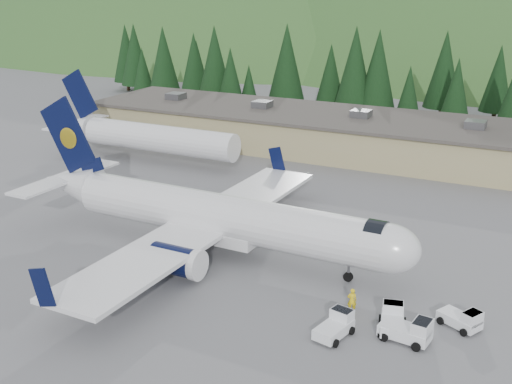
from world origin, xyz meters
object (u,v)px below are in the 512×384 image
object	(u,v)px
baggage_tug_c	(392,319)
baggage_tug_d	(336,325)
ramp_worker	(352,300)
terminal_building	(326,131)
airliner	(214,217)
second_airliner	(142,135)
baggage_tug_a	(410,331)
baggage_tug_b	(463,319)

from	to	relation	value
baggage_tug_c	baggage_tug_d	bearing A→B (deg)	114.06
baggage_tug_c	ramp_worker	bearing A→B (deg)	59.49
baggage_tug_d	terminal_building	bearing A→B (deg)	33.99
airliner	terminal_building	xyz separation A→B (m)	(-3.90, 37.98, -0.74)
second_airliner	baggage_tug_a	xyz separation A→B (m)	(42.96, -28.98, -2.52)
airliner	second_airliner	size ratio (longest dim) A/B	1.38
baggage_tug_a	terminal_building	bearing A→B (deg)	123.58
baggage_tug_b	second_airliner	bearing A→B (deg)	177.67
baggage_tug_c	terminal_building	size ratio (longest dim) A/B	0.05
baggage_tug_a	baggage_tug_c	xyz separation A→B (m)	(-1.48, 1.11, -0.07)
second_airliner	ramp_worker	size ratio (longest dim) A/B	14.46
second_airliner	baggage_tug_a	distance (m)	51.88
airliner	baggage_tug_d	distance (m)	16.93
second_airliner	terminal_building	size ratio (longest dim) A/B	0.39
airliner	baggage_tug_b	xyz separation A→B (m)	(22.05, -3.65, -2.67)
terminal_building	airliner	bearing A→B (deg)	-84.14
baggage_tug_c	baggage_tug_d	size ratio (longest dim) A/B	1.01
airliner	baggage_tug_c	world-z (taller)	airliner
second_airliner	ramp_worker	world-z (taller)	second_airliner
baggage_tug_c	terminal_building	world-z (taller)	terminal_building
baggage_tug_a	ramp_worker	xyz separation A→B (m)	(-4.75, 2.07, 0.15)
second_airliner	ramp_worker	distance (m)	46.79
airliner	second_airliner	xyz separation A→B (m)	(-23.81, 21.98, -0.04)
airliner	baggage_tug_b	distance (m)	22.51
baggage_tug_a	ramp_worker	size ratio (longest dim) A/B	1.86
baggage_tug_d	ramp_worker	xyz separation A→B (m)	(-0.04, 3.50, 0.21)
baggage_tug_a	baggage_tug_d	world-z (taller)	baggage_tug_a
baggage_tug_d	airliner	bearing A→B (deg)	72.14
second_airliner	baggage_tug_d	distance (m)	48.94
baggage_tug_c	baggage_tug_d	distance (m)	4.11
second_airliner	baggage_tug_b	world-z (taller)	second_airliner
baggage_tug_b	baggage_tug_d	xyz separation A→B (m)	(-7.61, -4.79, 0.04)
airliner	ramp_worker	xyz separation A→B (m)	(14.40, -4.94, -2.41)
airliner	terminal_building	distance (m)	38.18
baggage_tug_d	ramp_worker	world-z (taller)	ramp_worker
baggage_tug_b	baggage_tug_d	world-z (taller)	baggage_tug_d
baggage_tug_a	baggage_tug_d	distance (m)	4.92
terminal_building	ramp_worker	bearing A→B (deg)	-66.91
baggage_tug_a	baggage_tug_b	world-z (taller)	baggage_tug_a
baggage_tug_d	baggage_tug_a	bearing A→B (deg)	-60.67
baggage_tug_b	baggage_tug_d	size ratio (longest dim) A/B	0.98
baggage_tug_a	ramp_worker	world-z (taller)	ramp_worker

